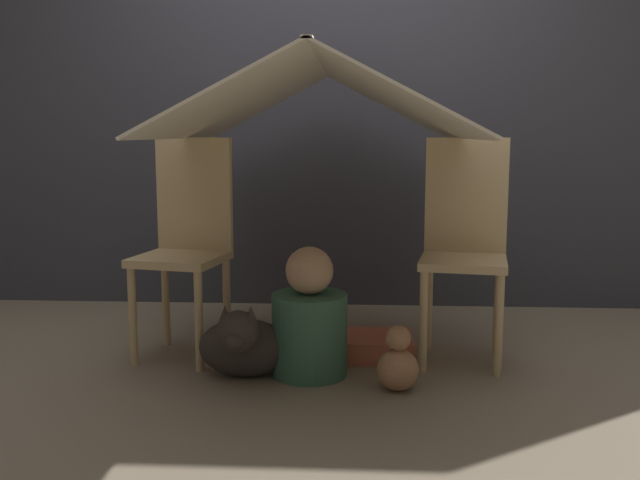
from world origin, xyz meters
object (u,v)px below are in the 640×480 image
(chair_left, at_px, (187,238))
(person_front, at_px, (309,323))
(chair_right, at_px, (464,241))
(dog, at_px, (243,344))

(chair_left, xyz_separation_m, person_front, (0.59, -0.28, -0.32))
(chair_right, xyz_separation_m, dog, (-0.96, -0.36, -0.39))
(person_front, relative_size, dog, 1.43)
(dog, bearing_deg, chair_right, 20.80)
(chair_right, distance_m, person_front, 0.80)
(chair_left, height_order, person_front, chair_left)
(person_front, bearing_deg, dog, -163.27)
(person_front, xyz_separation_m, dog, (-0.27, -0.08, -0.07))
(chair_left, xyz_separation_m, dog, (0.32, -0.36, -0.39))
(chair_left, relative_size, dog, 2.59)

